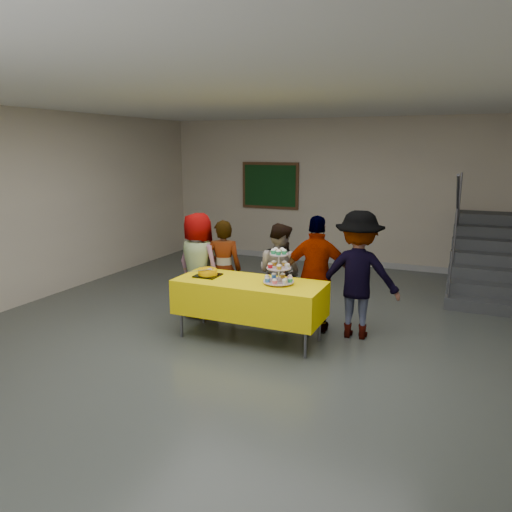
{
  "coord_description": "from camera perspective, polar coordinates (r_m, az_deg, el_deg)",
  "views": [
    {
      "loc": [
        2.34,
        -5.14,
        2.4
      ],
      "look_at": [
        -0.16,
        0.56,
        1.05
      ],
      "focal_mm": 35.0,
      "sensor_mm": 36.0,
      "label": 1
    }
  ],
  "objects": [
    {
      "name": "schoolchild_d",
      "position": [
        6.58,
        7.01,
        -2.14
      ],
      "size": [
        0.96,
        0.53,
        1.56
      ],
      "primitive_type": "imported",
      "rotation": [
        0.0,
        0.0,
        3.31
      ],
      "color": "slate",
      "rests_on": "ground"
    },
    {
      "name": "bake_table",
      "position": [
        6.32,
        -0.73,
        -4.73
      ],
      "size": [
        1.88,
        0.78,
        0.77
      ],
      "color": "#595960",
      "rests_on": "ground"
    },
    {
      "name": "schoolchild_a",
      "position": [
        7.19,
        -6.61,
        -1.06
      ],
      "size": [
        0.83,
        0.64,
        1.51
      ],
      "primitive_type": "imported",
      "rotation": [
        0.0,
        0.0,
        2.91
      ],
      "color": "slate",
      "rests_on": "ground"
    },
    {
      "name": "room_shell",
      "position": [
        5.67,
        -0.76,
        9.5
      ],
      "size": [
        10.0,
        10.04,
        3.02
      ],
      "color": "#4C514C",
      "rests_on": "ground"
    },
    {
      "name": "noticeboard",
      "position": [
        10.93,
        1.62,
        8.05
      ],
      "size": [
        1.3,
        0.05,
        1.0
      ],
      "color": "#472B16",
      "rests_on": "ground"
    },
    {
      "name": "staircase",
      "position": [
        9.47,
        25.3,
        -0.6
      ],
      "size": [
        1.3,
        2.4,
        2.04
      ],
      "color": "#424447",
      "rests_on": "ground"
    },
    {
      "name": "schoolchild_e",
      "position": [
        6.48,
        11.58,
        -2.12
      ],
      "size": [
        1.12,
        0.72,
        1.64
      ],
      "primitive_type": "imported",
      "rotation": [
        0.0,
        0.0,
        3.25
      ],
      "color": "slate",
      "rests_on": "ground"
    },
    {
      "name": "schoolchild_b",
      "position": [
        7.08,
        -3.75,
        -1.57
      ],
      "size": [
        0.61,
        0.51,
        1.42
      ],
      "primitive_type": "imported",
      "rotation": [
        0.0,
        0.0,
        3.51
      ],
      "color": "slate",
      "rests_on": "ground"
    },
    {
      "name": "bear_cake",
      "position": [
        6.51,
        -5.54,
        -1.79
      ],
      "size": [
        0.32,
        0.36,
        0.12
      ],
      "color": "black",
      "rests_on": "bake_table"
    },
    {
      "name": "schoolchild_c",
      "position": [
        6.94,
        2.68,
        -1.96
      ],
      "size": [
        0.81,
        0.71,
        1.4
      ],
      "primitive_type": "imported",
      "rotation": [
        0.0,
        0.0,
        2.84
      ],
      "color": "slate",
      "rests_on": "ground"
    },
    {
      "name": "cupcake_stand",
      "position": [
        6.09,
        2.61,
        -1.59
      ],
      "size": [
        0.38,
        0.38,
        0.44
      ],
      "color": "silver",
      "rests_on": "bake_table"
    }
  ]
}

